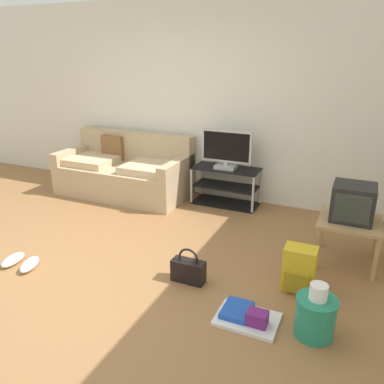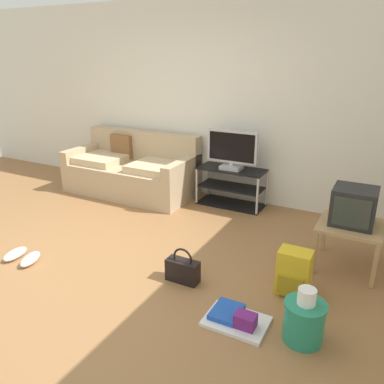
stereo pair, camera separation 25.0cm
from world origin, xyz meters
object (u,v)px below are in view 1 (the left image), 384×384
flat_tv (226,150)px  sneakers_pair (21,262)px  tv_stand (226,186)px  cleaning_bucket (316,314)px  backpack (299,269)px  floor_tray (247,317)px  handbag (188,270)px  side_table (349,226)px  couch (125,172)px  crt_tv (353,202)px

flat_tv → sneakers_pair: flat_tv is taller
tv_stand → sneakers_pair: (-1.28, -2.42, -0.22)m
tv_stand → cleaning_bucket: bearing=-56.3°
cleaning_bucket → backpack: bearing=111.1°
cleaning_bucket → floor_tray: bearing=-173.7°
flat_tv → cleaning_bucket: bearing=-56.1°
handbag → floor_tray: size_ratio=0.69×
backpack → sneakers_pair: 2.67m
flat_tv → side_table: (1.64, -0.99, -0.38)m
couch → floor_tray: size_ratio=3.90×
backpack → cleaning_bucket: cleaning_bucket is taller
handbag → cleaning_bucket: 1.19m
side_table → backpack: size_ratio=1.43×
side_table → tv_stand: bearing=148.2°
flat_tv → cleaning_bucket: (1.50, -2.23, -0.60)m
tv_stand → backpack: tv_stand is taller
crt_tv → cleaning_bucket: bearing=-96.2°
crt_tv → floor_tray: 1.58m
side_table → handbag: (-1.30, -0.97, -0.28)m
crt_tv → cleaning_bucket: crt_tv is taller
couch → side_table: 3.26m
tv_stand → crt_tv: size_ratio=2.32×
couch → handbag: couch is taller
tv_stand → crt_tv: bearing=-31.4°
backpack → floor_tray: (-0.29, -0.62, -0.16)m
crt_tv → flat_tv: bearing=149.2°
side_table → couch: bearing=165.4°
sneakers_pair → flat_tv: bearing=61.8°
side_table → cleaning_bucket: size_ratio=1.35×
side_table → crt_tv: size_ratio=1.49×
side_table → crt_tv: 0.24m
handbag → sneakers_pair: bearing=-165.0°
floor_tray → handbag: bearing=153.5°
couch → floor_tray: (2.51, -2.12, -0.29)m
tv_stand → crt_tv: 1.95m
side_table → sneakers_pair: (-2.92, -1.41, -0.35)m
tv_stand → cleaning_bucket: 2.71m
crt_tv → floor_tray: crt_tv is taller
backpack → couch: bearing=165.6°
tv_stand → floor_tray: (1.00, -2.31, -0.22)m
cleaning_bucket → sneakers_pair: (-2.78, -0.17, -0.14)m
backpack → handbag: 0.99m
tv_stand → side_table: size_ratio=1.55×
floor_tray → cleaning_bucket: bearing=6.3°
couch → flat_tv: size_ratio=2.75×
cleaning_bucket → couch: bearing=145.6°
couch → handbag: (1.86, -1.79, -0.21)m
crt_tv → side_table: bearing=-90.0°
crt_tv → backpack: size_ratio=0.95×
couch → tv_stand: couch is taller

